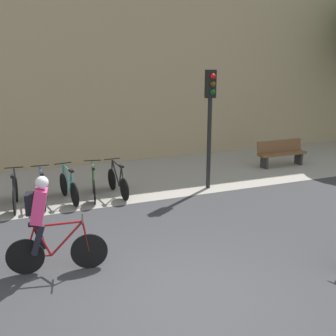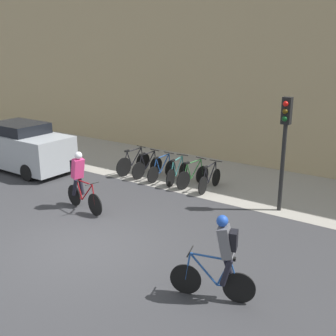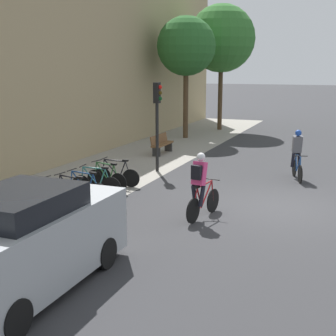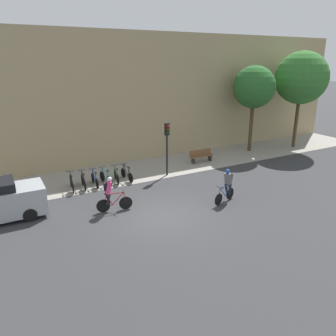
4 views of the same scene
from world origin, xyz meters
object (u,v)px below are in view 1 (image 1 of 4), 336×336
(parked_bike_1, at_px, (15,193))
(parked_bike_2, at_px, (43,190))
(parked_bike_4, at_px, (94,184))
(traffic_light_pole, at_px, (210,107))
(parked_bike_5, at_px, (118,182))
(parked_bike_3, at_px, (69,187))
(bench, at_px, (281,153))
(cyclist_pink, at_px, (44,222))

(parked_bike_1, bearing_deg, parked_bike_2, -0.12)
(parked_bike_2, relative_size, parked_bike_4, 1.02)
(parked_bike_2, xyz_separation_m, traffic_light_pole, (4.58, -0.38, 1.95))
(parked_bike_5, relative_size, traffic_light_pole, 0.49)
(parked_bike_3, height_order, parked_bike_5, parked_bike_3)
(bench, bearing_deg, traffic_light_pole, -159.54)
(parked_bike_4, height_order, bench, parked_bike_4)
(parked_bike_1, height_order, parked_bike_4, parked_bike_1)
(parked_bike_5, distance_m, bench, 6.17)
(cyclist_pink, xyz_separation_m, traffic_light_pole, (4.91, 3.30, 1.39))
(parked_bike_5, bearing_deg, parked_bike_3, 179.96)
(parked_bike_5, xyz_separation_m, bench, (6.10, 0.93, 0.09))
(bench, bearing_deg, cyclist_pink, -151.29)
(traffic_light_pole, relative_size, bench, 1.87)
(parked_bike_3, relative_size, parked_bike_4, 1.01)
(parked_bike_5, height_order, bench, parked_bike_5)
(parked_bike_1, xyz_separation_m, parked_bike_3, (1.33, -0.00, -0.01))
(parked_bike_2, height_order, parked_bike_3, parked_bike_3)
(parked_bike_1, xyz_separation_m, bench, (8.76, 0.93, 0.08))
(cyclist_pink, bearing_deg, parked_bike_4, 65.87)
(parked_bike_1, xyz_separation_m, parked_bike_4, (1.99, -0.00, -0.00))
(parked_bike_1, bearing_deg, parked_bike_4, -0.01)
(parked_bike_2, height_order, traffic_light_pole, traffic_light_pole)
(parked_bike_3, bearing_deg, cyclist_pink, -105.02)
(parked_bike_3, distance_m, traffic_light_pole, 4.39)
(cyclist_pink, height_order, traffic_light_pole, traffic_light_pole)
(parked_bike_5, relative_size, bench, 0.91)
(parked_bike_1, distance_m, parked_bike_4, 1.99)
(parked_bike_2, height_order, bench, parked_bike_2)
(parked_bike_1, relative_size, parked_bike_5, 0.97)
(bench, bearing_deg, parked_bike_1, -173.95)
(parked_bike_5, bearing_deg, traffic_light_pole, -8.36)
(parked_bike_3, xyz_separation_m, parked_bike_4, (0.66, 0.00, 0.00))
(parked_bike_1, relative_size, bench, 0.89)
(parked_bike_3, distance_m, parked_bike_4, 0.66)
(parked_bike_3, bearing_deg, bench, 7.13)
(parked_bike_2, height_order, parked_bike_4, parked_bike_4)
(parked_bike_1, xyz_separation_m, parked_bike_5, (2.66, -0.00, -0.01))
(cyclist_pink, relative_size, parked_bike_2, 1.09)
(parked_bike_4, bearing_deg, parked_bike_3, -179.95)
(parked_bike_4, bearing_deg, cyclist_pink, -114.13)
(cyclist_pink, relative_size, traffic_light_pole, 0.53)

